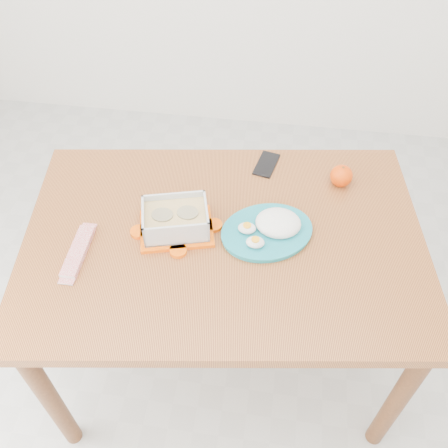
# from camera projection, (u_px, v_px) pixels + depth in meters

# --- Properties ---
(ground) EXTENTS (3.50, 3.50, 0.00)m
(ground) POSITION_uv_depth(u_px,v_px,m) (201.00, 383.00, 2.02)
(ground) COLOR #B7B7B2
(ground) RESTS_ON ground
(dining_table) EXTENTS (1.35, 1.00, 0.75)m
(dining_table) POSITION_uv_depth(u_px,v_px,m) (224.00, 255.00, 1.63)
(dining_table) COLOR #AB6A30
(dining_table) RESTS_ON ground
(food_container) EXTENTS (0.26, 0.22, 0.10)m
(food_container) POSITION_uv_depth(u_px,v_px,m) (176.00, 220.00, 1.54)
(food_container) COLOR #FD5D07
(food_container) RESTS_ON dining_table
(orange_fruit) EXTENTS (0.08, 0.08, 0.08)m
(orange_fruit) POSITION_uv_depth(u_px,v_px,m) (341.00, 176.00, 1.68)
(orange_fruit) COLOR #F85404
(orange_fruit) RESTS_ON dining_table
(rice_plate) EXTENTS (0.38, 0.38, 0.08)m
(rice_plate) POSITION_uv_depth(u_px,v_px,m) (271.00, 228.00, 1.55)
(rice_plate) COLOR teal
(rice_plate) RESTS_ON dining_table
(candy_bar) EXTENTS (0.05, 0.19, 0.02)m
(candy_bar) POSITION_uv_depth(u_px,v_px,m) (78.00, 252.00, 1.50)
(candy_bar) COLOR #B5090F
(candy_bar) RESTS_ON dining_table
(smartphone) EXTENTS (0.09, 0.14, 0.01)m
(smartphone) POSITION_uv_depth(u_px,v_px,m) (266.00, 164.00, 1.77)
(smartphone) COLOR black
(smartphone) RESTS_ON dining_table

